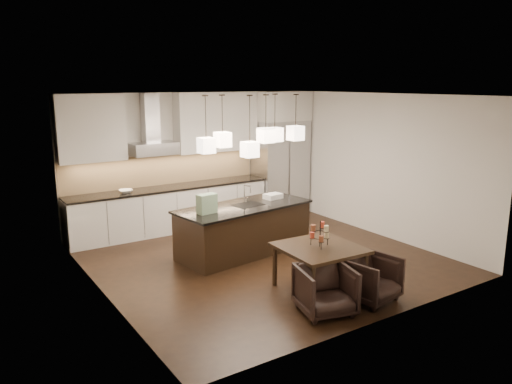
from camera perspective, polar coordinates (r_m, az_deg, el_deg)
floor at (r=8.77m, az=0.72°, el=-7.66°), size 5.50×5.50×0.02m
ceiling at (r=8.23m, az=0.78°, el=11.09°), size 5.50×5.50×0.02m
wall_back at (r=10.75m, az=-7.53°, el=3.77°), size 5.50×0.02×2.80m
wall_front at (r=6.35m, az=14.84°, el=-2.63°), size 5.50×0.02×2.80m
wall_left at (r=7.25m, az=-17.65°, el=-0.95°), size 0.02×5.50×2.80m
wall_right at (r=10.17m, az=13.77°, el=3.02°), size 0.02×5.50×2.80m
refrigerator at (r=11.55m, az=2.77°, el=2.83°), size 1.20×0.72×2.15m
fridge_panel at (r=11.40m, az=2.85°, el=9.79°), size 1.26×0.72×0.65m
lower_cabinets at (r=10.39m, az=-9.68°, el=-2.01°), size 4.21×0.62×0.88m
countertop at (r=10.29m, az=-9.77°, el=0.47°), size 4.21×0.66×0.04m
backsplash at (r=10.50m, az=-10.50°, el=2.55°), size 4.21×0.02×0.63m
upper_cab_left at (r=9.75m, az=-18.41°, el=6.95°), size 1.25×0.35×1.25m
upper_cab_right at (r=10.75m, az=-4.52°, el=8.00°), size 1.85×0.35×1.25m
hood_canopy at (r=10.09m, az=-11.62°, el=4.89°), size 0.90×0.52×0.24m
hood_chimney at (r=10.13m, az=-12.01°, el=8.32°), size 0.30×0.28×0.96m
fruit_bowl at (r=9.91m, az=-14.65°, el=0.09°), size 0.30×0.30×0.06m
island_body at (r=8.93m, az=-1.41°, el=-4.38°), size 2.48×1.26×0.84m
island_top at (r=8.82m, az=-1.42°, el=-1.66°), size 2.57×1.34×0.04m
faucet at (r=8.90m, az=-1.35°, el=-0.20°), size 0.12×0.24×0.36m
tote_bag at (r=8.29m, az=-5.64°, el=-1.34°), size 0.34×0.21×0.32m
food_container at (r=9.31m, az=1.96°, el=-0.48°), size 0.35×0.27×0.10m
dining_table at (r=7.48m, az=7.23°, el=-8.61°), size 1.16×1.16×0.66m
candelabra at (r=7.31m, az=7.34°, el=-4.75°), size 0.33×0.33×0.39m
candle_a at (r=7.39m, az=8.09°, el=-4.88°), size 0.07×0.07×0.09m
candle_b at (r=7.36m, az=6.44°, el=-4.90°), size 0.07×0.07×0.09m
candle_c at (r=7.20m, az=7.46°, el=-5.33°), size 0.07×0.07×0.09m
candle_d at (r=7.39m, az=7.58°, el=-3.71°), size 0.07×0.07×0.09m
candle_e at (r=7.22m, az=6.55°, el=-4.07°), size 0.07×0.07×0.09m
candle_f at (r=7.20m, az=8.04°, el=-4.17°), size 0.07×0.07×0.09m
armchair_left at (r=6.77m, az=7.93°, el=-11.05°), size 0.85×0.86×0.64m
armchair_right at (r=7.26m, az=12.94°, el=-9.60°), size 0.80×0.81×0.64m
pendant_a at (r=8.40m, az=-5.71°, el=5.31°), size 0.24×0.24×0.26m
pendant_b at (r=8.67m, az=-3.84°, el=5.99°), size 0.24×0.24×0.26m
pendant_c at (r=8.79m, az=1.12°, el=6.50°), size 0.24×0.24×0.26m
pendant_d at (r=9.33m, az=2.15°, el=6.58°), size 0.24×0.24×0.26m
pendant_e at (r=9.11m, az=4.53°, el=6.72°), size 0.24×0.24×0.26m
pendant_f at (r=8.42m, az=-0.72°, el=4.88°), size 0.24×0.24×0.26m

